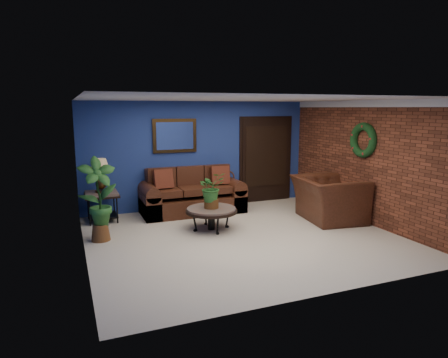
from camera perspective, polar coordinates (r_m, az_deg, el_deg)
name	(u,v)px	position (r m, az deg, el deg)	size (l,w,h in m)	color
floor	(243,237)	(7.45, 2.71, -8.26)	(5.50, 5.50, 0.00)	beige
wall_back	(199,155)	(9.46, -3.53, 3.45)	(5.50, 0.04, 2.50)	navy
wall_left	(81,180)	(6.52, -19.76, -0.17)	(0.04, 5.00, 2.50)	navy
wall_right_brick	(366,162)	(8.66, 19.60, 2.26)	(0.04, 5.00, 2.50)	brown
ceiling	(244,99)	(7.07, 2.89, 11.35)	(5.50, 5.00, 0.02)	silver
crown_molding	(368,104)	(8.57, 19.92, 10.09)	(0.03, 5.00, 0.14)	white
wall_mirror	(175,136)	(9.21, -7.05, 6.15)	(1.02, 0.06, 0.77)	#472E13
closet_door	(266,160)	(10.14, 5.97, 2.73)	(1.44, 0.06, 2.18)	black
wreath	(363,140)	(8.61, 19.26, 5.26)	(0.72, 0.72, 0.16)	black
sofa	(192,197)	(9.12, -4.66, -2.63)	(2.29, 0.99, 1.03)	#4C2215
coffee_table	(211,211)	(7.78, -1.82, -4.57)	(1.01, 1.01, 0.43)	#55504B
end_table	(102,199)	(8.70, -17.05, -2.75)	(0.68, 0.68, 0.62)	#55504B
table_lamp	(100,171)	(8.59, -17.26, 1.05)	(0.41, 0.41, 0.68)	#472E13
side_chair	(229,187)	(9.43, 0.77, -1.18)	(0.38, 0.38, 0.88)	#532817
armchair	(328,199)	(8.70, 14.70, -2.76)	(1.40, 1.22, 0.91)	#4C2215
coffee_plant	(211,189)	(7.68, -1.84, -1.39)	(0.59, 0.53, 0.70)	#5E3317
floor_plant	(308,189)	(9.66, 11.95, -1.45)	(0.40, 0.33, 0.85)	#5E3317
tall_plant	(99,196)	(7.37, -17.48, -2.30)	(0.74, 0.57, 1.51)	brown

